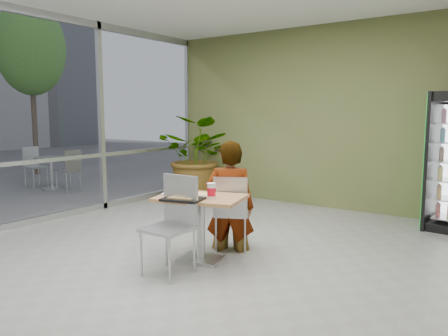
{
  "coord_description": "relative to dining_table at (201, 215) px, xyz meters",
  "views": [
    {
      "loc": [
        3.1,
        -3.83,
        1.68
      ],
      "look_at": [
        0.02,
        0.57,
        1.0
      ],
      "focal_mm": 35.0,
      "sensor_mm": 36.0,
      "label": 1
    }
  ],
  "objects": [
    {
      "name": "room_envelope",
      "position": [
        -0.12,
        0.03,
        1.06
      ],
      "size": [
        6.0,
        7.0,
        3.2
      ],
      "primitive_type": null,
      "color": "silver",
      "rests_on": "ground"
    },
    {
      "name": "seated_woman",
      "position": [
        0.02,
        0.56,
        -0.01
      ],
      "size": [
        0.72,
        0.63,
        1.65
      ],
      "primitive_type": "imported",
      "rotation": [
        0.0,
        0.0,
        3.62
      ],
      "color": "black",
      "rests_on": "ground"
    },
    {
      "name": "soda_cup",
      "position": [
        0.18,
        -0.04,
        0.3
      ],
      "size": [
        0.1,
        0.1,
        0.17
      ],
      "color": "silver",
      "rests_on": "dining_table"
    },
    {
      "name": "napkin_stack",
      "position": [
        -0.34,
        -0.14,
        0.23
      ],
      "size": [
        0.2,
        0.2,
        0.02
      ],
      "primitive_type": "cube",
      "rotation": [
        0.0,
        0.0,
        0.29
      ],
      "color": "silver",
      "rests_on": "dining_table"
    },
    {
      "name": "pizza_plate",
      "position": [
        -0.04,
        0.1,
        0.23
      ],
      "size": [
        0.29,
        0.26,
        0.03
      ],
      "color": "silver",
      "rests_on": "dining_table"
    },
    {
      "name": "storefront_frame",
      "position": [
        -3.12,
        0.03,
        1.06
      ],
      "size": [
        0.1,
        7.0,
        3.2
      ],
      "primitive_type": null,
      "color": "#ACAEB0",
      "rests_on": "ground"
    },
    {
      "name": "chair_far",
      "position": [
        0.06,
        0.52,
        0.01
      ],
      "size": [
        0.55,
        0.55,
        0.92
      ],
      "rotation": [
        0.0,
        0.0,
        3.62
      ],
      "color": "#ACAEB0",
      "rests_on": "ground"
    },
    {
      "name": "chair_near",
      "position": [
        -0.03,
        -0.42,
        0.07
      ],
      "size": [
        0.46,
        0.47,
        1.03
      ],
      "rotation": [
        0.0,
        0.0,
        0.01
      ],
      "color": "#ACAEB0",
      "rests_on": "ground"
    },
    {
      "name": "potted_plant",
      "position": [
        -2.47,
        3.07,
        0.27
      ],
      "size": [
        1.65,
        1.49,
        1.62
      ],
      "primitive_type": "imported",
      "rotation": [
        0.0,
        0.0,
        0.17
      ],
      "color": "#376628",
      "rests_on": "ground"
    },
    {
      "name": "ground",
      "position": [
        -0.12,
        0.03,
        -0.54
      ],
      "size": [
        7.0,
        7.0,
        0.0
      ],
      "primitive_type": "plane",
      "color": "gray",
      "rests_on": "ground"
    },
    {
      "name": "dining_table",
      "position": [
        0.0,
        0.0,
        0.0
      ],
      "size": [
        1.08,
        0.88,
        0.75
      ],
      "rotation": [
        0.0,
        0.0,
        0.25
      ],
      "color": "#A66947",
      "rests_on": "ground"
    },
    {
      "name": "cafeteria_tray",
      "position": [
        -0.02,
        -0.29,
        0.23
      ],
      "size": [
        0.48,
        0.4,
        0.02
      ],
      "primitive_type": "cube",
      "rotation": [
        0.0,
        0.0,
        0.24
      ],
      "color": "black",
      "rests_on": "dining_table"
    }
  ]
}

